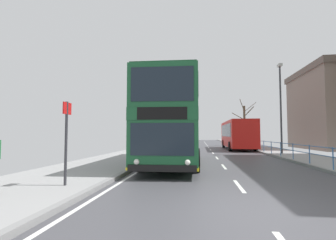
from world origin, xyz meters
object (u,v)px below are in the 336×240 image
(background_bus_far_lane, at_px, (237,134))
(bare_tree_far_00, at_px, (244,123))
(double_decker_bus_main, at_px, (173,123))
(bus_stop_sign_near, at_px, (66,133))
(street_lamp_far_side, at_px, (281,101))

(background_bus_far_lane, height_order, bare_tree_far_00, bare_tree_far_00)
(background_bus_far_lane, xyz_separation_m, bare_tree_far_00, (2.54, 9.71, 1.62))
(double_decker_bus_main, bearing_deg, bus_stop_sign_near, -110.15)
(double_decker_bus_main, bearing_deg, bare_tree_far_00, 71.30)
(double_decker_bus_main, xyz_separation_m, street_lamp_far_side, (8.03, 7.02, 2.07))
(background_bus_far_lane, bearing_deg, bare_tree_far_00, 75.33)
(bus_stop_sign_near, bearing_deg, street_lamp_far_side, 52.79)
(background_bus_far_lane, xyz_separation_m, street_lamp_far_side, (2.31, -7.67, 2.67))
(double_decker_bus_main, relative_size, bare_tree_far_00, 1.56)
(bare_tree_far_00, bearing_deg, double_decker_bus_main, -108.70)
(bus_stop_sign_near, height_order, street_lamp_far_side, street_lamp_far_side)
(double_decker_bus_main, bearing_deg, background_bus_far_lane, 68.73)
(street_lamp_far_side, xyz_separation_m, bare_tree_far_00, (0.23, 17.38, -1.05))
(background_bus_far_lane, relative_size, bare_tree_far_00, 1.57)
(double_decker_bus_main, relative_size, background_bus_far_lane, 1.00)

